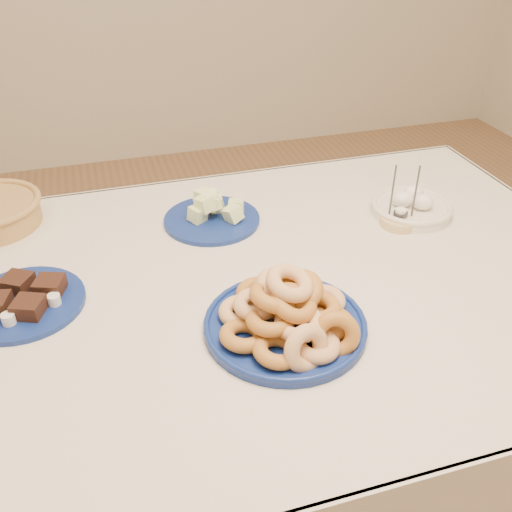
% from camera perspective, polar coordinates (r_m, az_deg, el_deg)
% --- Properties ---
extents(ground, '(5.00, 5.00, 0.00)m').
position_cam_1_polar(ground, '(1.81, -0.49, -22.09)').
color(ground, '#8A6241').
rests_on(ground, ground).
extents(dining_table, '(1.71, 1.11, 0.75)m').
position_cam_1_polar(dining_table, '(1.33, -0.62, -6.25)').
color(dining_table, brown).
rests_on(dining_table, ground).
extents(donut_platter, '(0.37, 0.37, 0.15)m').
position_cam_1_polar(donut_platter, '(1.11, 3.18, -5.97)').
color(donut_platter, navy).
rests_on(donut_platter, dining_table).
extents(melon_plate, '(0.32, 0.32, 0.09)m').
position_cam_1_polar(melon_plate, '(1.48, -4.38, 4.33)').
color(melon_plate, navy).
rests_on(melon_plate, dining_table).
extents(brownie_plate, '(0.32, 0.32, 0.05)m').
position_cam_1_polar(brownie_plate, '(1.29, -22.30, -4.13)').
color(brownie_plate, navy).
rests_on(brownie_plate, dining_table).
extents(candle_holder, '(0.13, 0.13, 0.17)m').
position_cam_1_polar(candle_holder, '(1.51, 14.17, 3.55)').
color(candle_holder, tan).
rests_on(candle_holder, dining_table).
extents(egg_bowl, '(0.28, 0.28, 0.07)m').
position_cam_1_polar(egg_bowl, '(1.57, 15.27, 4.79)').
color(egg_bowl, silver).
rests_on(egg_bowl, dining_table).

